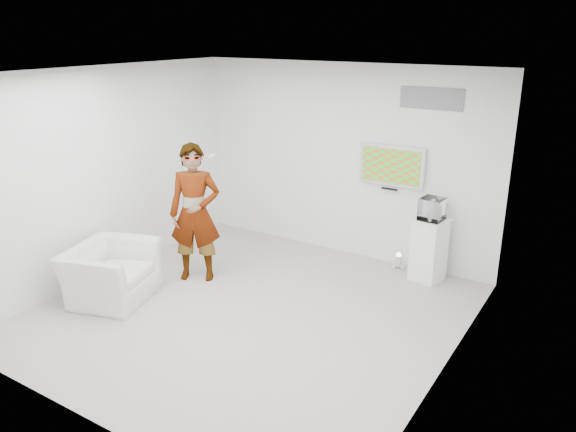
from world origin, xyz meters
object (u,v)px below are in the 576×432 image
(pedestal, at_px, (429,250))
(person, at_px, (195,213))
(tv, at_px, (392,165))
(floor_uplight, at_px, (398,262))
(armchair, at_px, (110,273))

(pedestal, bearing_deg, person, -148.73)
(tv, relative_size, pedestal, 1.09)
(person, height_order, floor_uplight, person)
(floor_uplight, bearing_deg, armchair, -135.12)
(tv, xyz_separation_m, armchair, (-2.67, -3.11, -1.18))
(person, distance_m, pedestal, 3.38)
(person, distance_m, floor_uplight, 3.11)
(tv, bearing_deg, floor_uplight, -35.30)
(tv, xyz_separation_m, pedestal, (0.74, -0.26, -1.09))
(armchair, xyz_separation_m, floor_uplight, (2.93, 2.92, -0.23))
(tv, relative_size, floor_uplight, 3.72)
(pedestal, distance_m, floor_uplight, 0.58)
(tv, relative_size, armchair, 0.88)
(person, bearing_deg, tv, 13.75)
(pedestal, xyz_separation_m, floor_uplight, (-0.47, 0.07, -0.32))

